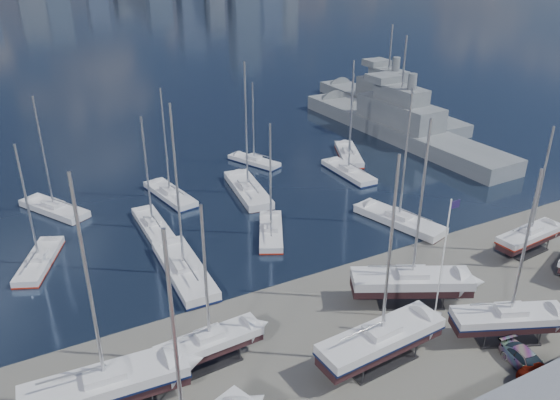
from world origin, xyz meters
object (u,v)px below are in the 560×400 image
naval_ship_west (386,103)px  flagpole (444,253)px  sailboat_cradle_0 (106,385)px  naval_ship_east (398,127)px

naval_ship_west → flagpole: 65.35m
naval_ship_west → flagpole: naval_ship_west is taller
naval_ship_west → flagpole: size_ratio=3.46×
sailboat_cradle_0 → flagpole: sailboat_cradle_0 is taller
flagpole → sailboat_cradle_0: bearing=174.0°
sailboat_cradle_0 → naval_ship_west: bearing=42.4°
flagpole → naval_ship_east: bearing=54.6°
sailboat_cradle_0 → naval_ship_west: (63.53, 51.01, -0.49)m
naval_ship_west → flagpole: (-36.74, -53.83, 4.80)m
sailboat_cradle_0 → naval_ship_west: sailboat_cradle_0 is taller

